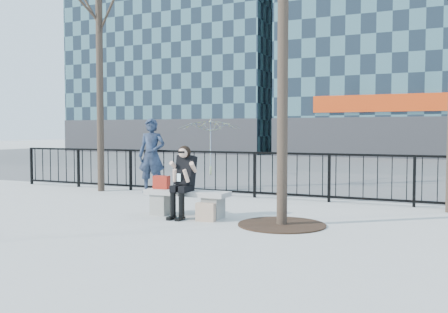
% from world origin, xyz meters
% --- Properties ---
extents(ground, '(120.00, 120.00, 0.00)m').
position_xyz_m(ground, '(0.00, 0.00, 0.00)').
color(ground, '#A2A29C').
rests_on(ground, ground).
extents(street_surface, '(60.00, 23.00, 0.01)m').
position_xyz_m(street_surface, '(0.00, 15.00, 0.00)').
color(street_surface, '#474747').
rests_on(street_surface, ground).
extents(railing, '(14.00, 0.06, 1.10)m').
position_xyz_m(railing, '(0.00, 3.00, 0.55)').
color(railing, black).
rests_on(railing, ground).
extents(building_left, '(16.20, 10.20, 22.60)m').
position_xyz_m(building_left, '(-15.00, 27.00, 11.30)').
color(building_left, slate).
rests_on(building_left, ground).
extents(tree_left, '(2.80, 2.80, 6.50)m').
position_xyz_m(tree_left, '(-4.00, 2.50, 4.86)').
color(tree_left, black).
rests_on(tree_left, ground).
extents(tree_grate, '(1.50, 1.50, 0.02)m').
position_xyz_m(tree_grate, '(1.90, -0.10, 0.01)').
color(tree_grate, black).
rests_on(tree_grate, ground).
extents(bench_main, '(1.65, 0.46, 0.49)m').
position_xyz_m(bench_main, '(0.00, 0.00, 0.30)').
color(bench_main, slate).
rests_on(bench_main, ground).
extents(seated_woman, '(0.50, 0.64, 1.34)m').
position_xyz_m(seated_woman, '(0.00, -0.16, 0.67)').
color(seated_woman, black).
rests_on(seated_woman, ground).
extents(handbag, '(0.32, 0.16, 0.26)m').
position_xyz_m(handbag, '(-0.57, 0.02, 0.62)').
color(handbag, '#A12013').
rests_on(handbag, bench_main).
extents(shopping_bag, '(0.36, 0.16, 0.33)m').
position_xyz_m(shopping_bag, '(0.55, -0.31, 0.16)').
color(shopping_bag, tan).
rests_on(shopping_bag, ground).
extents(standing_man, '(0.79, 0.61, 1.93)m').
position_xyz_m(standing_man, '(-2.59, 2.80, 0.97)').
color(standing_man, black).
rests_on(standing_man, ground).
extents(vendor_umbrella, '(2.90, 2.92, 2.06)m').
position_xyz_m(vendor_umbrella, '(-3.44, 7.87, 1.03)').
color(vendor_umbrella, '#CFDA30').
rests_on(vendor_umbrella, ground).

